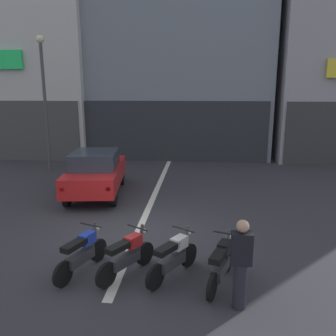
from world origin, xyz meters
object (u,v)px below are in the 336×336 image
(street_lamp, at_px, (44,90))
(motorcycle_blue_row_leftmost, at_px, (82,252))
(motorcycle_red_row_left_mid, at_px, (127,255))
(person_by_motorcycles, at_px, (241,264))
(motorcycle_white_row_centre, at_px, (174,257))
(motorcycle_black_row_right_mid, at_px, (221,263))
(car_red_crossing_near, at_px, (96,171))

(street_lamp, relative_size, motorcycle_blue_row_leftmost, 3.83)
(motorcycle_red_row_left_mid, distance_m, person_by_motorcycles, 2.43)
(street_lamp, distance_m, motorcycle_white_row_centre, 11.38)
(motorcycle_blue_row_leftmost, relative_size, motorcycle_red_row_left_mid, 1.09)
(street_lamp, bearing_deg, motorcycle_white_row_centre, -53.17)
(motorcycle_blue_row_leftmost, bearing_deg, motorcycle_white_row_centre, 0.08)
(motorcycle_white_row_centre, height_order, motorcycle_black_row_right_mid, same)
(motorcycle_blue_row_leftmost, distance_m, person_by_motorcycles, 3.34)
(car_red_crossing_near, distance_m, motorcycle_white_row_centre, 6.32)
(motorcycle_white_row_centre, bearing_deg, street_lamp, 126.83)
(car_red_crossing_near, height_order, motorcycle_white_row_centre, car_red_crossing_near)
(car_red_crossing_near, relative_size, motorcycle_blue_row_leftmost, 2.70)
(motorcycle_red_row_left_mid, height_order, motorcycle_black_row_right_mid, same)
(motorcycle_blue_row_leftmost, distance_m, motorcycle_white_row_centre, 1.94)
(street_lamp, distance_m, motorcycle_black_row_right_mid, 12.09)
(car_red_crossing_near, distance_m, motorcycle_blue_row_leftmost, 5.57)
(street_lamp, distance_m, motorcycle_red_row_left_mid, 10.87)
(motorcycle_red_row_left_mid, distance_m, motorcycle_black_row_right_mid, 1.94)
(motorcycle_white_row_centre, bearing_deg, motorcycle_red_row_left_mid, -179.03)
(motorcycle_red_row_left_mid, bearing_deg, person_by_motorcycles, -22.09)
(motorcycle_black_row_right_mid, bearing_deg, motorcycle_white_row_centre, 169.91)
(motorcycle_white_row_centre, bearing_deg, person_by_motorcycles, -36.30)
(car_red_crossing_near, bearing_deg, motorcycle_white_row_centre, -58.82)
(motorcycle_red_row_left_mid, xyz_separation_m, motorcycle_white_row_centre, (0.97, 0.02, 0.00))
(street_lamp, relative_size, person_by_motorcycles, 3.65)
(car_red_crossing_near, xyz_separation_m, motorcycle_black_row_right_mid, (4.23, -5.56, -0.43))
(street_lamp, xyz_separation_m, person_by_motorcycles, (7.78, -9.64, -2.91))
(car_red_crossing_near, relative_size, person_by_motorcycles, 2.57)
(car_red_crossing_near, xyz_separation_m, street_lamp, (-3.27, 3.33, 2.88))
(car_red_crossing_near, bearing_deg, motorcycle_red_row_left_mid, -67.02)
(person_by_motorcycles, bearing_deg, motorcycle_white_row_centre, 143.70)
(car_red_crossing_near, xyz_separation_m, person_by_motorcycles, (4.51, -6.31, -0.03))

